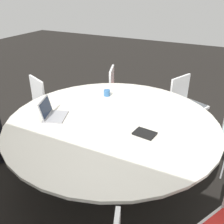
# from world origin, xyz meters

# --- Properties ---
(ground_plane) EXTENTS (16.00, 16.00, 0.00)m
(ground_plane) POSITION_xyz_m (0.00, 0.00, 0.00)
(ground_plane) COLOR black
(conference_table) EXTENTS (2.29, 2.29, 0.75)m
(conference_table) POSITION_xyz_m (0.00, 0.00, 0.65)
(conference_table) COLOR #B7B7BC
(conference_table) RESTS_ON ground_plane
(chair_5) EXTENTS (0.56, 0.57, 0.87)m
(chair_5) POSITION_xyz_m (-0.53, -1.39, 0.52)
(chair_5) COLOR white
(chair_5) RESTS_ON ground_plane
(chair_6) EXTENTS (0.54, 0.56, 0.87)m
(chair_6) POSITION_xyz_m (0.56, -1.37, 0.52)
(chair_6) COLOR white
(chair_6) RESTS_ON ground_plane
(chair_7) EXTENTS (0.57, 0.56, 0.87)m
(chair_7) POSITION_xyz_m (1.38, -0.53, 0.52)
(chair_7) COLOR white
(chair_7) RESTS_ON ground_plane
(laptop) EXTENTS (0.32, 0.35, 0.21)m
(laptop) POSITION_xyz_m (0.63, 0.24, 0.80)
(laptop) COLOR #99999E
(laptop) RESTS_ON conference_table
(spiral_notebook) EXTENTS (0.23, 0.17, 0.02)m
(spiral_notebook) POSITION_xyz_m (-0.42, 0.11, 0.76)
(spiral_notebook) COLOR black
(spiral_notebook) RESTS_ON conference_table
(coffee_cup) EXTENTS (0.08, 0.08, 0.08)m
(coffee_cup) POSITION_xyz_m (0.36, -0.57, 0.79)
(coffee_cup) COLOR #33669E
(coffee_cup) RESTS_ON conference_table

